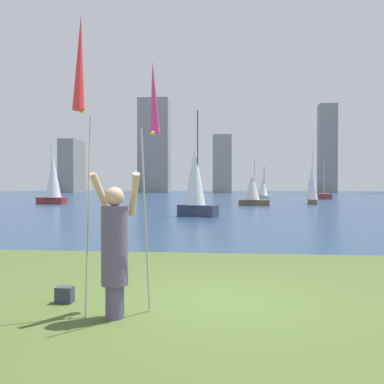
# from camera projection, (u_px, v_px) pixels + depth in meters

# --- Properties ---
(ground) EXTENTS (120.00, 138.00, 0.12)m
(ground) POSITION_uv_depth(u_px,v_px,m) (234.00, 199.00, 57.73)
(ground) COLOR #475B28
(person) EXTENTS (0.74, 0.55, 2.02)m
(person) POSITION_uv_depth(u_px,v_px,m) (115.00, 246.00, 6.06)
(person) COLOR #594C72
(person) RESTS_ON ground
(kite_flag_left) EXTENTS (0.16, 0.57, 4.13)m
(kite_flag_left) POSITION_uv_depth(u_px,v_px,m) (80.00, 69.00, 5.87)
(kite_flag_left) COLOR #B2B2B7
(kite_flag_left) RESTS_ON ground
(kite_flag_right) EXTENTS (0.16, 1.10, 3.68)m
(kite_flag_right) POSITION_uv_depth(u_px,v_px,m) (153.00, 104.00, 6.68)
(kite_flag_right) COLOR #B2B2B7
(kite_flag_right) RESTS_ON ground
(bag) EXTENTS (0.26, 0.19, 0.25)m
(bag) POSITION_uv_depth(u_px,v_px,m) (65.00, 295.00, 6.85)
(bag) COLOR #33384C
(bag) RESTS_ON ground
(sailboat_0) EXTENTS (2.76, 1.51, 3.96)m
(sailboat_0) POSITION_uv_depth(u_px,v_px,m) (253.00, 190.00, 38.51)
(sailboat_0) COLOR brown
(sailboat_0) RESTS_ON ground
(sailboat_1) EXTENTS (3.00, 1.74, 5.79)m
(sailboat_1) POSITION_uv_depth(u_px,v_px,m) (53.00, 180.00, 41.28)
(sailboat_1) COLOR maroon
(sailboat_1) RESTS_ON ground
(sailboat_4) EXTENTS (1.16, 2.21, 5.02)m
(sailboat_4) POSITION_uv_depth(u_px,v_px,m) (312.00, 184.00, 41.15)
(sailboat_4) COLOR brown
(sailboat_4) RESTS_ON ground
(sailboat_5) EXTENTS (1.58, 2.73, 4.91)m
(sailboat_5) POSITION_uv_depth(u_px,v_px,m) (324.00, 196.00, 54.93)
(sailboat_5) COLOR maroon
(sailboat_5) RESTS_ON ground
(sailboat_7) EXTENTS (2.47, 1.77, 6.10)m
(sailboat_7) POSITION_uv_depth(u_px,v_px,m) (195.00, 182.00, 25.39)
(sailboat_7) COLOR #333D51
(sailboat_7) RESTS_ON ground
(sailboat_8) EXTENTS (2.30, 2.27, 4.17)m
(sailboat_8) POSITION_uv_depth(u_px,v_px,m) (263.00, 188.00, 57.27)
(sailboat_8) COLOR silver
(sailboat_8) RESTS_ON ground
(skyline_tower_0) EXTENTS (3.58, 7.68, 11.69)m
(skyline_tower_0) POSITION_uv_depth(u_px,v_px,m) (72.00, 166.00, 98.00)
(skyline_tower_0) COLOR gray
(skyline_tower_0) RESTS_ON ground
(skyline_tower_1) EXTENTS (6.92, 4.98, 21.26)m
(skyline_tower_1) POSITION_uv_depth(u_px,v_px,m) (154.00, 146.00, 100.39)
(skyline_tower_1) COLOR gray
(skyline_tower_1) RESTS_ON ground
(skyline_tower_2) EXTENTS (4.06, 6.80, 12.62)m
(skyline_tower_2) POSITION_uv_depth(u_px,v_px,m) (223.00, 164.00, 97.78)
(skyline_tower_2) COLOR gray
(skyline_tower_2) RESTS_ON ground
(skyline_tower_3) EXTENTS (3.86, 3.42, 19.64)m
(skyline_tower_3) POSITION_uv_depth(u_px,v_px,m) (327.00, 149.00, 98.00)
(skyline_tower_3) COLOR gray
(skyline_tower_3) RESTS_ON ground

